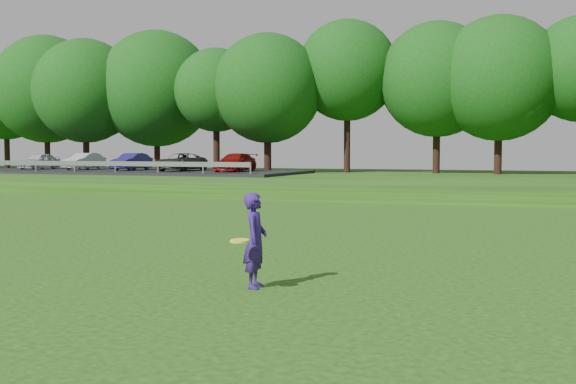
% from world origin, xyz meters
% --- Properties ---
extents(ground, '(140.00, 140.00, 0.00)m').
position_xyz_m(ground, '(0.00, 0.00, 0.00)').
color(ground, '#16400C').
rests_on(ground, ground).
extents(berm, '(130.00, 30.00, 0.60)m').
position_xyz_m(berm, '(0.00, 34.00, 0.30)').
color(berm, '#16400C').
rests_on(berm, ground).
extents(walking_path, '(130.00, 1.60, 0.04)m').
position_xyz_m(walking_path, '(0.00, 20.00, 0.02)').
color(walking_path, gray).
rests_on(walking_path, ground).
extents(treeline, '(104.00, 7.00, 15.00)m').
position_xyz_m(treeline, '(0.00, 38.00, 8.10)').
color(treeline, '#134710').
rests_on(treeline, berm).
extents(parking_lot, '(24.00, 9.00, 1.38)m').
position_xyz_m(parking_lot, '(-23.51, 32.81, 1.03)').
color(parking_lot, black).
rests_on(parking_lot, berm).
extents(woman, '(0.48, 1.00, 1.53)m').
position_xyz_m(woman, '(-0.16, 0.57, 0.76)').
color(woman, navy).
rests_on(woman, ground).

